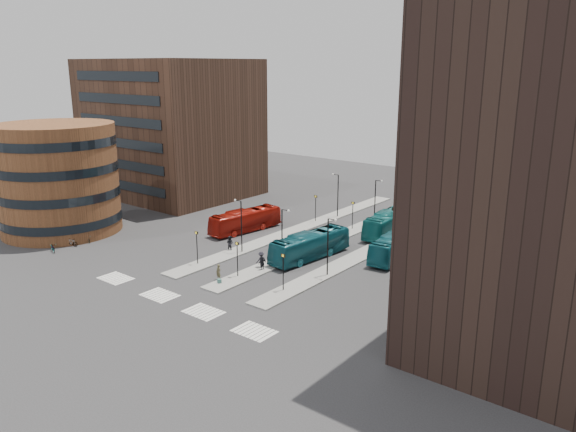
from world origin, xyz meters
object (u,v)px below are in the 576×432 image
Objects in this scene: traveller at (219,272)px; commuter_a at (230,243)px; commuter_c at (261,260)px; bicycle_far at (87,239)px; bicycle_mid at (71,243)px; teal_bus_b at (390,222)px; teal_bus_d at (462,203)px; teal_bus_a at (310,245)px; commuter_b at (262,264)px; bicycle_near at (53,247)px; suitcase at (219,282)px; teal_bus_c at (397,245)px; red_bus at (245,220)px.

commuter_a is (-5.63, 7.44, 0.07)m from traveller.
commuter_c is 1.18× the size of bicycle_far.
bicycle_mid is 2.15m from bicycle_far.
teal_bus_d is at bearing 72.45° from teal_bus_b.
teal_bus_b is at bearing -174.63° from commuter_c.
teal_bus_b is at bearing -135.31° from commuter_a.
teal_bus_d reaches higher than commuter_a.
commuter_b is (-1.62, -6.31, -0.75)m from teal_bus_a.
teal_bus_a is 28.83m from bicycle_mid.
traveller is 0.87× the size of bicycle_near.
commuter_a is (-14.94, -32.84, -0.88)m from teal_bus_d.
commuter_a is 7.08m from commuter_c.
bicycle_mid is at bearing -50.51° from commuter_c.
bicycle_mid is at bearing 20.53° from bicycle_near.
teal_bus_c reaches higher than suitcase.
bicycle_near is 1.15× the size of bicycle_mid.
suitcase is 12.17m from teal_bus_a.
commuter_a is at bearing -127.59° from teal_bus_b.
commuter_b is (-9.13, -12.69, -0.69)m from teal_bus_c.
teal_bus_c is at bearing 82.96° from suitcase.
teal_bus_d is (3.47, 15.14, 0.20)m from teal_bus_b.
commuter_a is (-11.47, -17.70, -0.68)m from teal_bus_b.
teal_bus_b is (4.98, 25.90, 1.32)m from suitcase.
red_bus is 8.02m from commuter_a.
red_bus is 5.81× the size of commuter_a.
red_bus reaches higher than bicycle_mid.
red_bus is at bearing -73.02° from commuter_a.
teal_bus_d reaches higher than commuter_b.
bicycle_near is (-15.97, -13.11, -0.40)m from commuter_a.
teal_bus_c is 15.61m from commuter_c.
teal_bus_d is at bearing -13.39° from bicycle_near.
teal_bus_d is at bearing -24.21° from bicycle_far.
red_bus is 13.34m from teal_bus_a.
teal_bus_d reaches higher than commuter_c.
traveller is (9.55, -14.41, -0.63)m from red_bus.
teal_bus_b is 20.42m from commuter_c.
red_bus is at bearing 126.83° from traveller.
traveller is 21.63m from bicycle_far.
commuter_b is 0.94× the size of bicycle_mid.
teal_bus_a is at bearing 99.81° from suitcase.
red_bus is at bearing -175.92° from teal_bus_c.
teal_bus_c is 22.87m from teal_bus_d.
commuter_c is (-8.19, -34.99, -0.86)m from teal_bus_d.
commuter_c is (-4.72, -19.85, -0.67)m from teal_bus_b.
red_bus reaches higher than commuter_b.
traveller is 5.08m from commuter_b.
teal_bus_a is 30.08m from bicycle_near.
commuter_c is 24.29m from bicycle_mid.
commuter_a is (-6.49, 8.20, 0.64)m from suitcase.
teal_bus_a is 14.27m from teal_bus_b.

